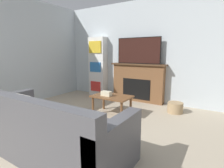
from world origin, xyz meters
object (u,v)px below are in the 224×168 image
bookshelf (98,67)px  tv (138,51)px  couch (47,131)px  fireplace (138,82)px  storage_basket (175,108)px  coffee_table (112,99)px

bookshelf → tv: bearing=0.1°
tv → couch: bearing=-90.1°
fireplace → tv: bearing=-90.0°
tv → storage_basket: (1.12, -0.45, -1.26)m
fireplace → tv: tv is taller
tv → coffee_table: size_ratio=1.46×
coffee_table → bookshelf: 1.92m
fireplace → coffee_table: bearing=-91.4°
coffee_table → bookshelf: bearing=135.5°
tv → storage_basket: bearing=-21.8°
tv → coffee_table: 1.65m
bookshelf → coffee_table: bearing=-44.5°
couch → coffee_table: couch is taller
fireplace → storage_basket: size_ratio=4.59×
couch → bookshelf: bookshelf is taller
fireplace → tv: size_ratio=1.27×
tv → storage_basket: 1.75m
fireplace → coffee_table: size_ratio=1.85×
tv → couch: tv is taller
couch → storage_basket: bearing=66.1°
fireplace → tv: (-0.00, -0.02, 0.86)m
couch → storage_basket: couch is taller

